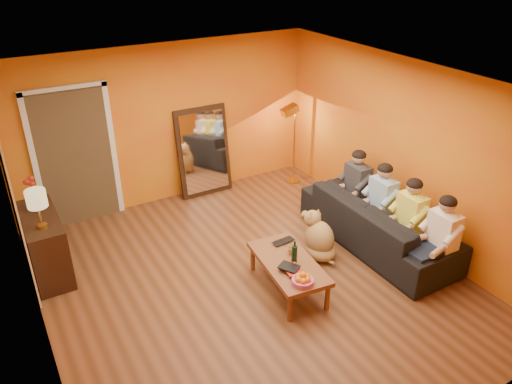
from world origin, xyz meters
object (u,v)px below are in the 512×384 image
sofa (378,223)px  coffee_table (288,275)px  floor_lamp (294,145)px  dog (320,235)px  table_lamp (39,209)px  laptop (285,243)px  person_mid_left (410,219)px  tumbler (291,251)px  wine_bottle (294,252)px  person_far_right (357,187)px  mirror_frame (203,151)px  person_mid_right (382,202)px  vase (34,202)px  sideboard (45,244)px  person_far_left (442,239)px

sofa → coffee_table: sofa is taller
floor_lamp → dog: size_ratio=2.04×
table_lamp → laptop: table_lamp is taller
person_mid_left → table_lamp: bearing=157.2°
tumbler → dog: bearing=21.9°
dog → wine_bottle: bearing=-163.9°
coffee_table → floor_lamp: floor_lamp is taller
tumbler → laptop: (0.06, 0.23, -0.04)m
dog → laptop: (-0.59, -0.03, 0.08)m
floor_lamp → person_far_right: floor_lamp is taller
mirror_frame → person_mid_right: size_ratio=1.25×
dog → laptop: 0.59m
person_far_right → tumbler: size_ratio=11.79×
coffee_table → person_far_right: (1.81, 0.87, 0.40)m
person_mid_right → wine_bottle: 1.80m
sofa → vase: (-4.24, 1.94, 0.58)m
person_mid_left → wine_bottle: person_mid_left is taller
wine_bottle → mirror_frame: bearing=86.6°
table_lamp → vase: bearing=90.0°
person_far_right → wine_bottle: (-1.76, -0.92, -0.03)m
wine_bottle → vase: 3.44m
wine_bottle → tumbler: 0.21m
table_lamp → person_mid_left: 4.77m
floor_lamp → tumbler: (-1.66, -2.42, -0.25)m
table_lamp → wine_bottle: (2.61, -1.66, -0.53)m
sideboard → table_lamp: table_lamp is taller
person_mid_left → person_mid_right: size_ratio=1.00×
person_mid_left → tumbler: person_mid_left is taller
person_mid_left → vase: person_mid_left is taller
person_far_left → tumbler: (-1.69, 0.90, -0.14)m
sofa → wine_bottle: 1.66m
coffee_table → person_mid_left: size_ratio=1.00×
floor_lamp → person_mid_left: floor_lamp is taller
vase → laptop: bearing=-33.4°
person_mid_left → coffee_table: bearing=172.7°
sofa → wine_bottle: (-1.63, -0.27, 0.21)m
coffee_table → tumbler: (0.12, 0.12, 0.26)m
dog → person_mid_left: (1.04, -0.61, 0.26)m
person_far_right → tumbler: (-1.69, -0.75, -0.14)m
sideboard → coffee_table: sideboard is taller
dog → tumbler: size_ratio=6.84×
mirror_frame → coffee_table: 3.05m
person_mid_right → person_far_right: same height
mirror_frame → sofa: mirror_frame is taller
mirror_frame → vase: 2.92m
table_lamp → dog: size_ratio=0.72×
wine_bottle → tumbler: bearing=67.6°
vase → table_lamp: bearing=-90.0°
coffee_table → wine_bottle: 0.37m
table_lamp → wine_bottle: bearing=-32.4°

